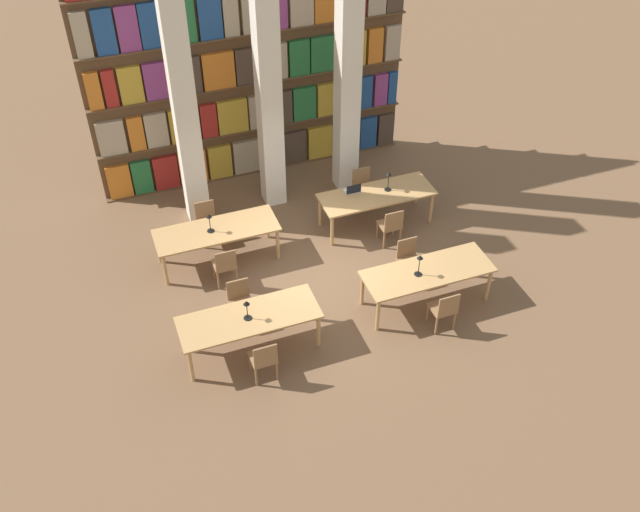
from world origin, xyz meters
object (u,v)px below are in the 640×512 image
desk_lamp_0 (247,307)px  chair_5 (207,221)px  reading_table_2 (217,233)px  chair_4 (225,265)px  reading_table_3 (377,197)px  reading_table_0 (249,320)px  pillar_right (348,61)px  desk_lamp_1 (419,262)px  pillar_center (268,74)px  chair_0 (264,359)px  desk_lamp_2 (209,220)px  reading_table_1 (427,274)px  chair_3 (409,259)px  desk_lamp_3 (389,178)px  laptop (352,190)px  pillar_left (182,89)px  chair_6 (391,225)px  chair_1 (240,301)px  chair_2 (444,309)px  chair_7 (363,187)px

desk_lamp_0 → chair_5: size_ratio=0.45×
reading_table_2 → chair_4: chair_4 is taller
reading_table_2 → reading_table_3: 3.39m
reading_table_3 → reading_table_0: bearing=-144.1°
pillar_right → chair_5: size_ratio=6.84×
pillar_right → desk_lamp_1: size_ratio=13.34×
pillar_center → chair_0: 5.66m
desk_lamp_2 → reading_table_1: bearing=-36.1°
chair_3 → desk_lamp_1: size_ratio=1.95×
desk_lamp_3 → reading_table_1: bearing=-98.1°
desk_lamp_1 → chair_4: (-3.12, 1.81, -0.60)m
desk_lamp_0 → laptop: 4.10m
pillar_left → chair_6: bearing=-33.5°
pillar_right → chair_5: (-3.37, -0.87, -2.53)m
desk_lamp_1 → chair_5: 4.53m
reading_table_2 → desk_lamp_3: size_ratio=5.40×
pillar_center → chair_5: 3.15m
chair_6 → chair_1: bearing=-162.7°
reading_table_0 → desk_lamp_3: desk_lamp_3 is taller
chair_2 → reading_table_2: chair_2 is taller
reading_table_0 → reading_table_1: 3.35m
pillar_left → reading_table_2: size_ratio=2.51×
reading_table_0 → reading_table_2: bearing=88.6°
chair_1 → desk_lamp_2: (-0.08, 1.76, 0.57)m
chair_0 → desk_lamp_0: desk_lamp_0 is taller
reading_table_0 → chair_3: 3.42m
reading_table_0 → reading_table_1: (3.35, -0.00, 0.00)m
desk_lamp_0 → chair_7: desk_lamp_0 is taller
desk_lamp_0 → chair_2: (3.37, -0.69, -0.57)m
pillar_left → reading_table_2: bearing=-87.9°
reading_table_0 → reading_table_3: (3.45, 2.50, 0.00)m
reading_table_1 → reading_table_3: bearing=87.8°
chair_1 → desk_lamp_3: size_ratio=1.98×
reading_table_1 → desk_lamp_2: size_ratio=5.85×
reading_table_1 → pillar_left: bearing=129.4°
chair_5 → desk_lamp_1: bearing=133.9°
pillar_center → reading_table_0: bearing=-112.6°
desk_lamp_0 → chair_5: bearing=89.2°
reading_table_1 → desk_lamp_1: 0.44m
pillar_right → chair_3: bearing=-90.8°
reading_table_2 → chair_4: (-0.04, -0.72, -0.22)m
reading_table_2 → desk_lamp_3: bearing=0.8°
desk_lamp_1 → reading_table_3: desk_lamp_1 is taller
chair_3 → reading_table_3: (0.11, 1.78, 0.22)m
chair_3 → laptop: (-0.34, 2.02, 0.34)m
desk_lamp_1 → chair_3: bearing=74.7°
chair_0 → chair_5: 3.92m
desk_lamp_2 → chair_7: bearing=11.9°
desk_lamp_1 → reading_table_1: bearing=8.5°
reading_table_2 → desk_lamp_2: size_ratio=5.85×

